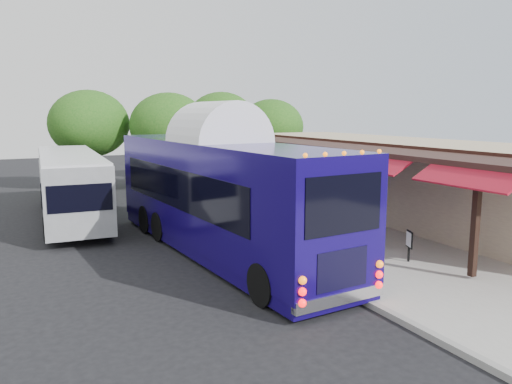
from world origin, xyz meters
TOP-DOWN VIEW (x-y plane):
  - ground at (0.00, 0.00)m, footprint 90.00×90.00m
  - sidewalk at (5.00, 4.00)m, footprint 10.00×40.00m
  - curb at (0.05, 4.00)m, footprint 0.20×40.00m
  - station_shelter at (8.38, 4.00)m, footprint 8.15×20.00m
  - coach_bus at (-1.45, 2.20)m, footprint 3.68×13.16m
  - city_bus at (-5.40, 10.44)m, footprint 3.05×11.43m
  - ped_a at (2.61, -0.46)m, footprint 0.65×0.44m
  - ped_b at (3.34, 1.46)m, footprint 0.76×0.60m
  - ped_c at (0.60, 8.06)m, footprint 1.14×1.04m
  - ped_d at (1.73, 8.96)m, footprint 1.20×0.83m
  - sign_board at (3.34, -1.93)m, footprint 0.20×0.44m
  - tree_left at (1.09, 16.30)m, footprint 4.74×4.74m
  - tree_mid at (5.86, 19.40)m, footprint 4.92×4.92m
  - tree_right at (8.81, 17.46)m, footprint 4.52×4.52m
  - tree_far at (-3.20, 18.88)m, footprint 4.88×4.88m

SIDE VIEW (x-z plane):
  - ground at x=0.00m, z-range 0.00..0.00m
  - sidewalk at x=5.00m, z-range 0.00..0.15m
  - curb at x=0.05m, z-range -0.01..0.15m
  - sign_board at x=3.34m, z-range 0.33..1.33m
  - ped_b at x=3.34m, z-range 0.15..1.71m
  - ped_d at x=1.73m, z-range 0.15..1.86m
  - ped_a at x=2.61m, z-range 0.15..1.90m
  - ped_c at x=0.60m, z-range 0.15..2.02m
  - city_bus at x=-5.40m, z-range 0.16..3.20m
  - station_shelter at x=8.38m, z-range 0.05..3.65m
  - coach_bus at x=-1.45m, z-range 0.15..4.32m
  - tree_right at x=8.81m, z-range 0.96..6.75m
  - tree_left at x=1.09m, z-range 1.01..7.07m
  - tree_far at x=-3.20m, z-range 1.04..7.28m
  - tree_mid at x=5.86m, z-range 1.05..7.34m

